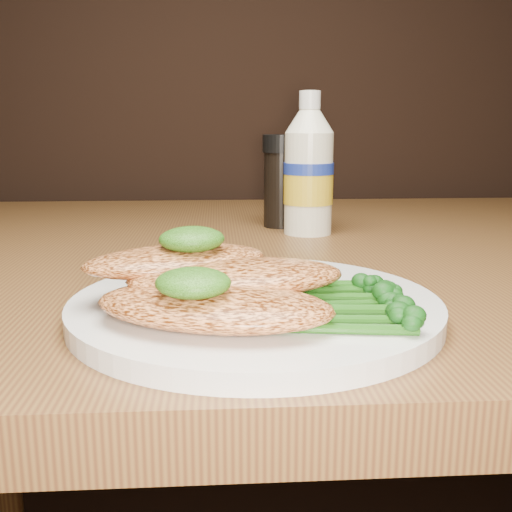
{
  "coord_description": "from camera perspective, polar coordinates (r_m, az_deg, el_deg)",
  "views": [
    {
      "loc": [
        -0.14,
        0.39,
        0.88
      ],
      "look_at": [
        -0.12,
        0.81,
        0.79
      ],
      "focal_mm": 41.71,
      "sensor_mm": 36.0,
      "label": 1
    }
  ],
  "objects": [
    {
      "name": "plate",
      "position": [
        0.42,
        -0.08,
        -4.91
      ],
      "size": [
        0.26,
        0.26,
        0.01
      ],
      "primitive_type": "cylinder",
      "color": "silver",
      "rests_on": "dining_table"
    },
    {
      "name": "chicken_front",
      "position": [
        0.36,
        -4.08,
        -4.78
      ],
      "size": [
        0.16,
        0.12,
        0.02
      ],
      "primitive_type": "ellipsoid",
      "rotation": [
        0.0,
        0.0,
        -0.29
      ],
      "color": "#E08547",
      "rests_on": "plate"
    },
    {
      "name": "chicken_mid",
      "position": [
        0.39,
        -1.86,
        -2.03
      ],
      "size": [
        0.15,
        0.09,
        0.02
      ],
      "primitive_type": "ellipsoid",
      "rotation": [
        0.0,
        0.0,
        0.13
      ],
      "color": "#E08547",
      "rests_on": "plate"
    },
    {
      "name": "chicken_back",
      "position": [
        0.41,
        -7.65,
        -0.44
      ],
      "size": [
        0.14,
        0.1,
        0.02
      ],
      "primitive_type": "ellipsoid",
      "rotation": [
        0.0,
        0.0,
        0.32
      ],
      "color": "#E08547",
      "rests_on": "plate"
    },
    {
      "name": "pesto_front",
      "position": [
        0.35,
        -6.05,
        -2.57
      ],
      "size": [
        0.05,
        0.05,
        0.02
      ],
      "primitive_type": "ellipsoid",
      "rotation": [
        0.0,
        0.0,
        -0.29
      ],
      "color": "#163908",
      "rests_on": "chicken_front"
    },
    {
      "name": "pesto_back",
      "position": [
        0.41,
        -6.18,
        1.62
      ],
      "size": [
        0.05,
        0.05,
        0.02
      ],
      "primitive_type": "ellipsoid",
      "rotation": [
        0.0,
        0.0,
        0.25
      ],
      "color": "#163908",
      "rests_on": "chicken_back"
    },
    {
      "name": "broccolini_bundle",
      "position": [
        0.38,
        6.48,
        -4.05
      ],
      "size": [
        0.15,
        0.13,
        0.02
      ],
      "primitive_type": null,
      "rotation": [
        0.0,
        0.0,
        -0.37
      ],
      "color": "#1A4C10",
      "rests_on": "plate"
    },
    {
      "name": "mayo_bottle",
      "position": [
        0.73,
        5.07,
        8.8
      ],
      "size": [
        0.08,
        0.08,
        0.17
      ],
      "primitive_type": null,
      "rotation": [
        0.0,
        0.0,
        0.3
      ],
      "color": "#F1ECCC",
      "rests_on": "dining_table"
    },
    {
      "name": "pepper_grinder",
      "position": [
        0.78,
        2.42,
        7.17
      ],
      "size": [
        0.06,
        0.06,
        0.12
      ],
      "primitive_type": null,
      "rotation": [
        0.0,
        0.0,
        -0.32
      ],
      "color": "black",
      "rests_on": "dining_table"
    }
  ]
}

